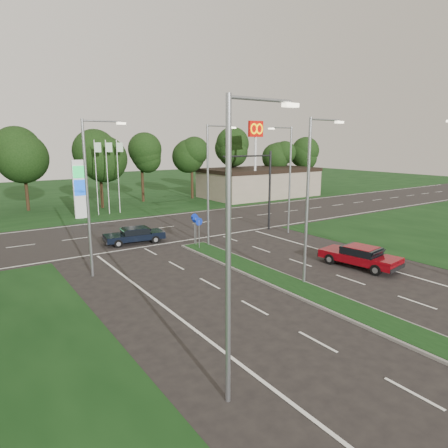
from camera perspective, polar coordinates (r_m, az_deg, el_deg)
ground at (r=18.85m, az=22.97°, el=-13.61°), size 160.00×160.00×0.00m
verge_far at (r=66.03m, az=-21.16°, el=4.10°), size 160.00×50.00×0.02m
cross_road at (r=36.86m, az=-9.91°, el=-0.69°), size 160.00×12.00×0.02m
median_kerb at (r=21.02m, az=13.70°, el=-10.17°), size 2.00×26.00×0.12m
commercial_building at (r=58.28m, az=5.05°, el=5.91°), size 16.00×9.00×4.00m
streetlight_median_near at (r=21.81m, az=12.22°, el=4.34°), size 2.53×0.22×9.00m
streetlight_median_far at (r=29.56m, az=-1.99°, el=6.44°), size 2.53×0.22×9.00m
streetlight_left_near at (r=11.29m, az=1.45°, el=-2.04°), size 2.53×0.22×9.00m
streetlight_left_far at (r=23.93m, az=-18.54°, el=4.62°), size 2.53×0.22×9.00m
streetlight_right_far at (r=34.35m, az=9.17°, el=7.02°), size 2.53×0.22×9.00m
traffic_signal at (r=34.82m, az=4.93°, el=6.48°), size 5.10×0.42×7.00m
median_signs at (r=29.88m, az=-3.98°, el=-0.06°), size 1.16×1.76×2.38m
gas_pylon at (r=43.59m, az=-19.59°, el=4.96°), size 5.80×1.26×8.00m
mcdonalds_sign at (r=52.35m, az=4.54°, el=11.84°), size 2.20×0.47×10.40m
treeline_far at (r=51.04m, az=-17.63°, el=10.06°), size 6.00×6.00×9.90m
red_sedan at (r=26.63m, az=18.84°, el=-4.33°), size 2.72×5.08×1.33m
navy_sedan at (r=31.80m, az=-12.67°, el=-1.54°), size 4.67×2.37×1.23m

